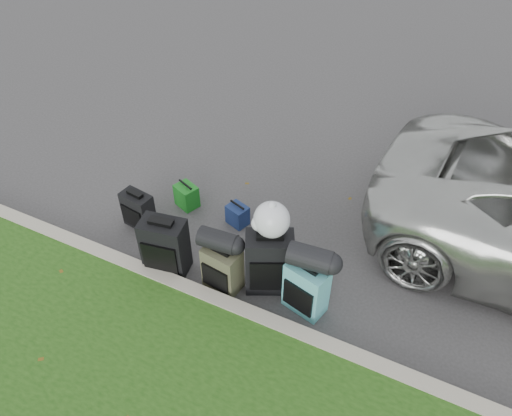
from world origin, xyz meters
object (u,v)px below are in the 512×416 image
at_px(suitcase_small_black, 138,210).
at_px(suitcase_large_black_right, 269,262).
at_px(suitcase_teal, 306,288).
at_px(suitcase_olive, 223,269).
at_px(tote_navy, 238,215).
at_px(suitcase_large_black_left, 165,246).
at_px(tote_green, 187,196).

xyz_separation_m(suitcase_small_black, suitcase_large_black_right, (2.04, -0.19, 0.15)).
distance_m(suitcase_teal, suitcase_large_black_right, 0.53).
bearing_deg(suitcase_olive, suitcase_large_black_right, 33.64).
distance_m(suitcase_large_black_right, tote_navy, 1.21).
height_order(suitcase_large_black_left, suitcase_large_black_right, suitcase_large_black_right).
relative_size(suitcase_olive, tote_navy, 2.05).
bearing_deg(suitcase_small_black, suitcase_large_black_left, -24.12).
distance_m(suitcase_teal, tote_navy, 1.66).
bearing_deg(suitcase_teal, tote_green, 171.23).
distance_m(suitcase_large_black_left, tote_green, 1.22).
bearing_deg(suitcase_teal, suitcase_large_black_left, -159.58).
distance_m(suitcase_olive, suitcase_large_black_right, 0.56).
distance_m(suitcase_olive, tote_green, 1.60).
relative_size(suitcase_small_black, suitcase_large_black_left, 0.69).
relative_size(suitcase_large_black_right, tote_navy, 2.80).
xyz_separation_m(tote_green, tote_navy, (0.82, -0.01, -0.02)).
height_order(suitcase_teal, tote_navy, suitcase_teal).
bearing_deg(suitcase_olive, suitcase_small_black, 171.50).
xyz_separation_m(suitcase_large_black_left, suitcase_large_black_right, (1.26, 0.30, 0.03)).
bearing_deg(suitcase_large_black_left, tote_navy, 59.77).
distance_m(suitcase_olive, suitcase_teal, 1.02).
bearing_deg(suitcase_small_black, tote_green, 68.13).
bearing_deg(suitcase_olive, suitcase_teal, 15.10).
bearing_deg(suitcase_olive, tote_navy, 116.08).
bearing_deg(suitcase_large_black_right, suitcase_olive, -179.44).
bearing_deg(tote_navy, suitcase_small_black, -134.22).
relative_size(suitcase_large_black_left, suitcase_large_black_right, 0.93).
bearing_deg(tote_navy, suitcase_olive, -52.95).
distance_m(suitcase_large_black_left, suitcase_olive, 0.77).
distance_m(suitcase_large_black_left, tote_navy, 1.21).
relative_size(suitcase_small_black, suitcase_teal, 0.79).
xyz_separation_m(suitcase_small_black, tote_green, (0.36, 0.63, -0.09)).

